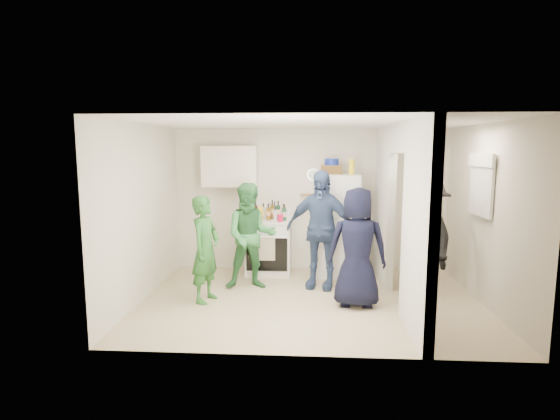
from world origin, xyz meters
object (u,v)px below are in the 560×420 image
object	(u,v)px
fridge	(337,225)
blue_bowl	(332,162)
person_green_left	(205,249)
person_navy	(357,247)
person_green_center	(251,236)
stove	(268,246)
person_nook	(425,238)
wicker_basket	(331,170)
yellow_cup_stack_top	(352,167)
person_denim	(320,229)

from	to	relation	value
fridge	blue_bowl	bearing A→B (deg)	153.43
person_green_left	person_navy	xyz separation A→B (m)	(2.11, -0.07, 0.07)
fridge	person_green_center	distance (m)	1.59
stove	person_nook	bearing A→B (deg)	-23.96
wicker_basket	person_green_center	world-z (taller)	wicker_basket
yellow_cup_stack_top	person_navy	distance (m)	1.74
fridge	wicker_basket	bearing A→B (deg)	153.43
fridge	blue_bowl	size ratio (longest dim) A/B	7.22
person_navy	person_nook	xyz separation A→B (m)	(1.03, 0.47, 0.04)
fridge	person_green_center	bearing A→B (deg)	-149.21
blue_bowl	person_nook	xyz separation A→B (m)	(1.31, -1.08, -1.07)
person_green_center	person_denim	size ratio (longest dim) A/B	0.89
wicker_basket	person_green_center	xyz separation A→B (m)	(-1.27, -0.86, -0.99)
wicker_basket	blue_bowl	xyz separation A→B (m)	(0.00, 0.00, 0.13)
fridge	person_green_center	world-z (taller)	fridge
blue_bowl	person_denim	size ratio (longest dim) A/B	0.13
stove	person_green_center	world-z (taller)	person_green_center
stove	wicker_basket	distance (m)	1.71
person_green_left	person_denim	world-z (taller)	person_denim
fridge	person_navy	distance (m)	1.51
wicker_basket	person_denim	size ratio (longest dim) A/B	0.19
stove	person_denim	distance (m)	1.22
stove	person_navy	size ratio (longest dim) A/B	0.57
yellow_cup_stack_top	person_nook	xyz separation A→B (m)	(0.99, -0.93, -0.99)
fridge	person_green_left	xyz separation A→B (m)	(-1.93, -1.44, -0.11)
person_green_center	person_navy	size ratio (longest dim) A/B	0.99
stove	yellow_cup_stack_top	size ratio (longest dim) A/B	3.77
wicker_basket	person_navy	distance (m)	1.86
blue_bowl	person_navy	distance (m)	1.93
yellow_cup_stack_top	person_denim	distance (m)	1.23
stove	blue_bowl	world-z (taller)	blue_bowl
stove	blue_bowl	size ratio (longest dim) A/B	3.93
person_green_left	person_nook	world-z (taller)	person_nook
person_navy	person_nook	size ratio (longest dim) A/B	0.95
fridge	person_denim	size ratio (longest dim) A/B	0.94
wicker_basket	person_denim	bearing A→B (deg)	-104.90
person_green_left	person_nook	xyz separation A→B (m)	(3.15, 0.41, 0.12)
fridge	person_nook	size ratio (longest dim) A/B	1.00
person_green_left	person_navy	size ratio (longest dim) A/B	0.91
fridge	yellow_cup_stack_top	world-z (taller)	yellow_cup_stack_top
stove	fridge	size ratio (longest dim) A/B	0.54
person_denim	blue_bowl	bearing A→B (deg)	90.70
yellow_cup_stack_top	person_nook	size ratio (longest dim) A/B	0.14
person_green_left	blue_bowl	bearing A→B (deg)	-33.81
fridge	person_denim	bearing A→B (deg)	-113.06
blue_bowl	person_green_left	distance (m)	2.64
stove	wicker_basket	world-z (taller)	wicker_basket
blue_bowl	person_navy	size ratio (longest dim) A/B	0.15
wicker_basket	blue_bowl	bearing A→B (deg)	0.00
wicker_basket	person_green_left	size ratio (longest dim) A/B	0.23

